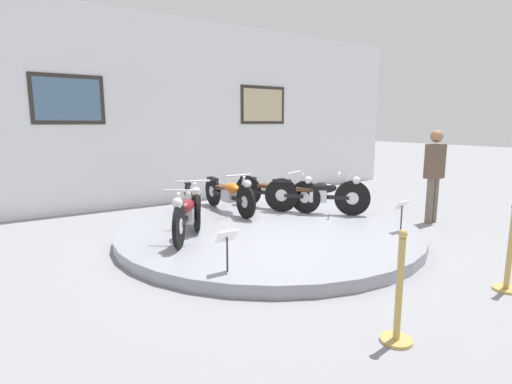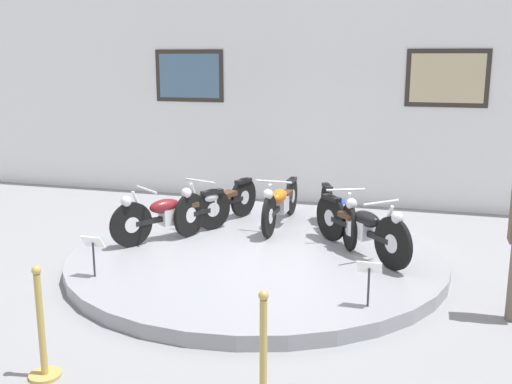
% 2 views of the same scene
% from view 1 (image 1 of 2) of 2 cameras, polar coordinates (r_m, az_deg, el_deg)
% --- Properties ---
extents(ground_plane, '(60.00, 60.00, 0.00)m').
position_cam_1_polar(ground_plane, '(6.83, 1.82, -6.33)').
color(ground_plane, gray).
extents(display_platform, '(5.00, 5.00, 0.17)m').
position_cam_1_polar(display_platform, '(6.81, 1.83, -5.64)').
color(display_platform, gray).
rests_on(display_platform, ground_plane).
extents(back_wall, '(14.00, 0.22, 4.31)m').
position_cam_1_polar(back_wall, '(9.87, -11.13, 11.15)').
color(back_wall, white).
rests_on(back_wall, ground_plane).
extents(motorcycle_maroon, '(1.19, 1.64, 0.79)m').
position_cam_1_polar(motorcycle_maroon, '(6.26, -9.70, -2.76)').
color(motorcycle_maroon, black).
rests_on(motorcycle_maroon, display_platform).
extents(motorcycle_silver, '(0.73, 1.91, 0.80)m').
position_cam_1_polar(motorcycle_silver, '(7.11, -9.15, -1.19)').
color(motorcycle_silver, black).
rests_on(motorcycle_silver, display_platform).
extents(motorcycle_orange, '(0.54, 1.97, 0.79)m').
position_cam_1_polar(motorcycle_orange, '(7.81, -3.87, -0.16)').
color(motorcycle_orange, black).
rests_on(motorcycle_orange, display_platform).
extents(motorcycle_blue, '(0.81, 1.86, 0.79)m').
position_cam_1_polar(motorcycle_blue, '(8.06, 3.05, 0.19)').
color(motorcycle_blue, black).
rests_on(motorcycle_blue, display_platform).
extents(motorcycle_black, '(1.41, 1.52, 0.81)m').
position_cam_1_polar(motorcycle_black, '(7.74, 8.91, -0.21)').
color(motorcycle_black, black).
rests_on(motorcycle_black, display_platform).
extents(info_placard_front_left, '(0.26, 0.11, 0.51)m').
position_cam_1_polar(info_placard_front_left, '(4.70, -4.15, -7.10)').
color(info_placard_front_left, '#333338').
rests_on(info_placard_front_left, display_platform).
extents(info_placard_front_centre, '(0.26, 0.11, 0.51)m').
position_cam_1_polar(info_placard_front_centre, '(6.83, 20.12, -2.29)').
color(info_placard_front_centre, '#333338').
rests_on(info_placard_front_centre, display_platform).
extents(visitor_standing, '(0.36, 0.23, 1.77)m').
position_cam_1_polar(visitor_standing, '(8.29, 24.11, 2.84)').
color(visitor_standing, '#6B6051').
rests_on(visitor_standing, ground_plane).
extents(stanchion_post_left_of_entry, '(0.28, 0.28, 1.02)m').
position_cam_1_polar(stanchion_post_left_of_entry, '(3.80, 19.66, -14.97)').
color(stanchion_post_left_of_entry, tan).
rests_on(stanchion_post_left_of_entry, ground_plane).
extents(stanchion_post_right_of_entry, '(0.28, 0.28, 1.02)m').
position_cam_1_polar(stanchion_post_right_of_entry, '(5.44, 32.42, -8.40)').
color(stanchion_post_right_of_entry, tan).
rests_on(stanchion_post_right_of_entry, ground_plane).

